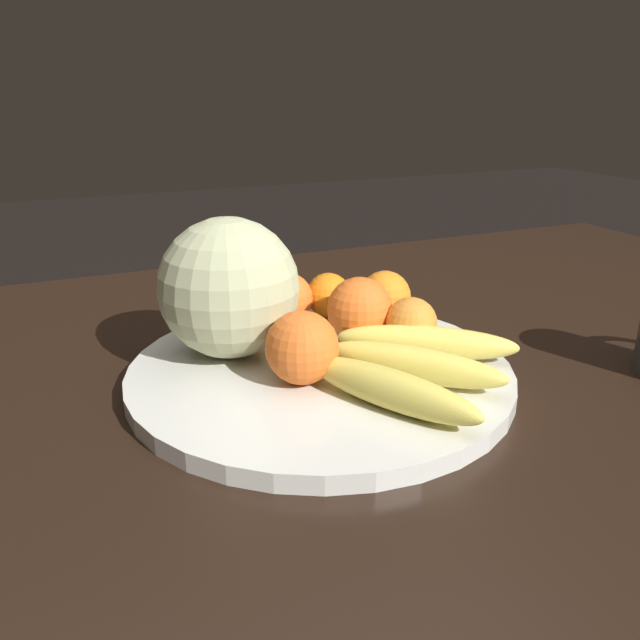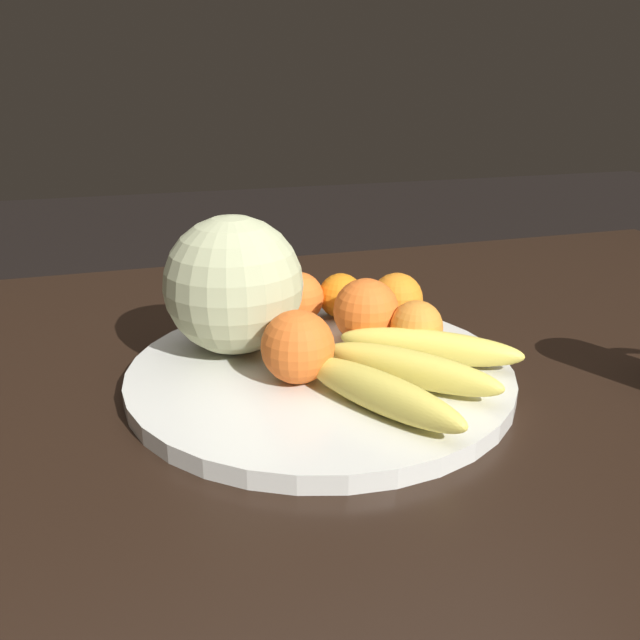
% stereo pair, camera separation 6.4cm
% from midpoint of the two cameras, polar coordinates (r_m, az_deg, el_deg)
% --- Properties ---
extents(kitchen_table, '(1.62, 0.99, 0.74)m').
position_cam_midpoint_polar(kitchen_table, '(0.74, 2.18, -10.33)').
color(kitchen_table, black).
rests_on(kitchen_table, ground_plane).
extents(fruit_bowl, '(0.40, 0.40, 0.02)m').
position_cam_midpoint_polar(fruit_bowl, '(0.66, -2.77, -4.76)').
color(fruit_bowl, silver).
rests_on(fruit_bowl, kitchen_table).
extents(melon, '(0.15, 0.15, 0.15)m').
position_cam_midpoint_polar(melon, '(0.67, -11.04, 2.86)').
color(melon, '#B2B789').
rests_on(melon, fruit_bowl).
extents(banana_bunch, '(0.24, 0.24, 0.04)m').
position_cam_midpoint_polar(banana_bunch, '(0.62, 5.17, -4.04)').
color(banana_bunch, brown).
rests_on(banana_bunch, fruit_bowl).
extents(orange_front_left, '(0.06, 0.06, 0.06)m').
position_cam_midpoint_polar(orange_front_left, '(0.78, -1.31, 2.28)').
color(orange_front_left, orange).
rests_on(orange_front_left, fruit_bowl).
extents(orange_front_right, '(0.06, 0.06, 0.06)m').
position_cam_midpoint_polar(orange_front_right, '(0.77, 3.60, 2.12)').
color(orange_front_right, orange).
rests_on(orange_front_right, fruit_bowl).
extents(orange_mid_center, '(0.07, 0.07, 0.07)m').
position_cam_midpoint_polar(orange_mid_center, '(0.71, 1.10, 0.93)').
color(orange_mid_center, orange).
rests_on(orange_mid_center, fruit_bowl).
extents(orange_back_left, '(0.06, 0.06, 0.06)m').
position_cam_midpoint_polar(orange_back_left, '(0.69, 5.72, -0.32)').
color(orange_back_left, orange).
rests_on(orange_back_left, fruit_bowl).
extents(orange_back_right, '(0.06, 0.06, 0.06)m').
position_cam_midpoint_polar(orange_back_right, '(0.76, -5.44, 1.93)').
color(orange_back_right, orange).
rests_on(orange_back_right, fruit_bowl).
extents(orange_top_small, '(0.07, 0.07, 0.07)m').
position_cam_midpoint_polar(orange_top_small, '(0.61, -4.68, -2.59)').
color(orange_top_small, orange).
rests_on(orange_top_small, fruit_bowl).
extents(produce_tag, '(0.09, 0.08, 0.00)m').
position_cam_midpoint_polar(produce_tag, '(0.68, -0.64, -3.25)').
color(produce_tag, white).
rests_on(produce_tag, fruit_bowl).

